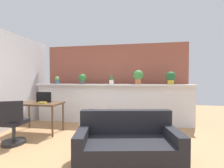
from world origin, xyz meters
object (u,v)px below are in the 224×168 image
desk (40,106)px  tv_monitor (44,97)px  side_cube_shelf (91,126)px  potted_plant_3 (138,76)px  office_chair (13,126)px  potted_plant_0 (57,80)px  book_on_desk (42,103)px  potted_plant_1 (82,79)px  vase_on_shelf (91,112)px  couch (127,146)px  potted_plant_4 (171,77)px  potted_plant_2 (111,79)px

desk → tv_monitor: bearing=51.6°
tv_monitor → side_cube_shelf: 1.45m
potted_plant_3 → side_cube_shelf: bearing=-134.5°
desk → office_chair: office_chair is taller
potted_plant_0 → desk: potted_plant_0 is taller
potted_plant_0 → book_on_desk: potted_plant_0 is taller
potted_plant_0 → potted_plant_1: (0.85, -0.01, 0.04)m
vase_on_shelf → couch: size_ratio=0.08×
desk → side_cube_shelf: (1.36, -0.07, -0.42)m
tv_monitor → potted_plant_1: bearing=53.4°
potted_plant_0 → vase_on_shelf: size_ratio=1.69×
side_cube_shelf → potted_plant_4: bearing=29.3°
side_cube_shelf → vase_on_shelf: 0.32m
potted_plant_1 → vase_on_shelf: 1.43m
side_cube_shelf → potted_plant_0: bearing=143.5°
tv_monitor → side_cube_shelf: size_ratio=0.80×
potted_plant_2 → desk: potted_plant_2 is taller
couch → potted_plant_2: bearing=106.9°
side_cube_shelf → couch: 1.35m
office_chair → couch: (2.34, -0.28, -0.11)m
potted_plant_2 → desk: bearing=-149.1°
potted_plant_3 → tv_monitor: (-2.37, -0.95, -0.55)m
potted_plant_2 → office_chair: (-1.72, -1.76, -0.97)m
side_cube_shelf → tv_monitor: bearing=173.6°
potted_plant_1 → vase_on_shelf: size_ratio=2.18×
office_chair → side_cube_shelf: 1.59m
office_chair → side_cube_shelf: (1.42, 0.70, -0.14)m
potted_plant_0 → vase_on_shelf: (1.45, -1.04, -0.75)m
tv_monitor → couch: size_ratio=0.24×
desk → tv_monitor: tv_monitor is taller
potted_plant_1 → office_chair: bearing=-114.5°
potted_plant_3 → office_chair: potted_plant_3 is taller
potted_plant_4 → vase_on_shelf: bearing=-151.7°
potted_plant_3 → side_cube_shelf: 1.94m
tv_monitor → side_cube_shelf: bearing=-6.4°
potted_plant_1 → side_cube_shelf: size_ratio=0.61×
desk → potted_plant_3: bearing=22.9°
potted_plant_3 → book_on_desk: (-2.28, -1.14, -0.66)m
side_cube_shelf → potted_plant_2: bearing=74.2°
potted_plant_1 → side_cube_shelf: 1.66m
potted_plant_1 → potted_plant_4: size_ratio=0.84×
potted_plant_1 → book_on_desk: potted_plant_1 is taller
potted_plant_1 → vase_on_shelf: bearing=-59.7°
side_cube_shelf → vase_on_shelf: bearing=102.0°
office_chair → tv_monitor: bearing=81.6°
potted_plant_1 → potted_plant_3: 1.69m
tv_monitor → potted_plant_3: bearing=21.8°
potted_plant_2 → potted_plant_3: (0.78, 0.04, 0.07)m
desk → side_cube_shelf: bearing=-2.8°
potted_plant_1 → potted_plant_2: size_ratio=0.88×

